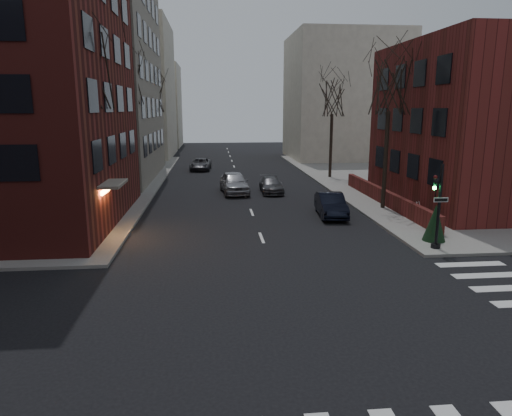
# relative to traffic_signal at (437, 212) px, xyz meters

# --- Properties ---
(ground) EXTENTS (160.00, 160.00, 0.00)m
(ground) POSITION_rel_traffic_signal_xyz_m (-7.94, -8.99, -1.91)
(ground) COLOR black
(ground) RESTS_ON ground
(building_left_tan) EXTENTS (18.00, 18.00, 28.00)m
(building_left_tan) POSITION_rel_traffic_signal_xyz_m (-24.94, 25.01, 12.09)
(building_left_tan) COLOR gray
(building_left_tan) RESTS_ON ground
(building_right_brick) EXTENTS (12.00, 14.00, 11.00)m
(building_right_brick) POSITION_rel_traffic_signal_xyz_m (8.56, 10.01, 3.59)
(building_right_brick) COLOR maroon
(building_right_brick) RESTS_ON ground
(low_wall_right) EXTENTS (0.35, 16.00, 1.00)m
(low_wall_right) POSITION_rel_traffic_signal_xyz_m (1.36, 10.01, -1.26)
(low_wall_right) COLOR maroon
(low_wall_right) RESTS_ON sidewalk_far_right
(building_distant_la) EXTENTS (14.00, 16.00, 18.00)m
(building_distant_la) POSITION_rel_traffic_signal_xyz_m (-22.94, 46.01, 7.09)
(building_distant_la) COLOR beige
(building_distant_la) RESTS_ON ground
(building_distant_ra) EXTENTS (14.00, 14.00, 16.00)m
(building_distant_ra) POSITION_rel_traffic_signal_xyz_m (7.06, 41.01, 6.09)
(building_distant_ra) COLOR beige
(building_distant_ra) RESTS_ON ground
(building_distant_lb) EXTENTS (10.00, 12.00, 14.00)m
(building_distant_lb) POSITION_rel_traffic_signal_xyz_m (-20.94, 63.01, 5.09)
(building_distant_lb) COLOR beige
(building_distant_lb) RESTS_ON ground
(traffic_signal) EXTENTS (0.76, 0.44, 4.00)m
(traffic_signal) POSITION_rel_traffic_signal_xyz_m (0.00, 0.00, 0.00)
(traffic_signal) COLOR black
(traffic_signal) RESTS_ON sidewalk_far_right
(tree_left_a) EXTENTS (4.18, 4.18, 10.26)m
(tree_left_a) POSITION_rel_traffic_signal_xyz_m (-16.74, 5.01, 6.56)
(tree_left_a) COLOR #2D231C
(tree_left_a) RESTS_ON sidewalk_far_left
(tree_left_b) EXTENTS (4.40, 4.40, 10.80)m
(tree_left_b) POSITION_rel_traffic_signal_xyz_m (-16.74, 17.01, 7.00)
(tree_left_b) COLOR #2D231C
(tree_left_b) RESTS_ON sidewalk_far_left
(tree_left_c) EXTENTS (3.96, 3.96, 9.72)m
(tree_left_c) POSITION_rel_traffic_signal_xyz_m (-16.74, 31.01, 6.12)
(tree_left_c) COLOR #2D231C
(tree_left_c) RESTS_ON sidewalk_far_left
(tree_right_a) EXTENTS (3.96, 3.96, 9.72)m
(tree_right_a) POSITION_rel_traffic_signal_xyz_m (0.86, 9.01, 6.12)
(tree_right_a) COLOR #2D231C
(tree_right_a) RESTS_ON sidewalk_far_right
(tree_right_b) EXTENTS (3.74, 3.74, 9.18)m
(tree_right_b) POSITION_rel_traffic_signal_xyz_m (0.86, 23.01, 5.68)
(tree_right_b) COLOR #2D231C
(tree_right_b) RESTS_ON sidewalk_far_right
(streetlamp_near) EXTENTS (0.36, 0.36, 6.28)m
(streetlamp_near) POSITION_rel_traffic_signal_xyz_m (-16.14, 13.01, 2.33)
(streetlamp_near) COLOR black
(streetlamp_near) RESTS_ON sidewalk_far_left
(streetlamp_far) EXTENTS (0.36, 0.36, 6.28)m
(streetlamp_far) POSITION_rel_traffic_signal_xyz_m (-16.14, 33.01, 2.33)
(streetlamp_far) COLOR black
(streetlamp_far) RESTS_ON sidewalk_far_left
(parked_sedan) EXTENTS (1.89, 4.51, 1.45)m
(parked_sedan) POSITION_rel_traffic_signal_xyz_m (-3.09, 7.49, -1.18)
(parked_sedan) COLOR black
(parked_sedan) RESTS_ON ground
(car_lane_silver) EXTENTS (2.45, 5.15, 1.70)m
(car_lane_silver) POSITION_rel_traffic_signal_xyz_m (-8.74, 16.03, -1.06)
(car_lane_silver) COLOR #9E9EA3
(car_lane_silver) RESTS_ON ground
(car_lane_gray) EXTENTS (1.77, 4.24, 1.22)m
(car_lane_gray) POSITION_rel_traffic_signal_xyz_m (-5.76, 15.94, -1.30)
(car_lane_gray) COLOR #3B3C40
(car_lane_gray) RESTS_ON ground
(car_lane_far) EXTENTS (2.42, 4.70, 1.27)m
(car_lane_far) POSITION_rel_traffic_signal_xyz_m (-11.73, 30.34, -1.27)
(car_lane_far) COLOR #3D3D42
(car_lane_far) RESTS_ON ground
(sandwich_board) EXTENTS (0.50, 0.58, 0.79)m
(sandwich_board) POSITION_rel_traffic_signal_xyz_m (2.30, 6.89, -1.36)
(sandwich_board) COLOR white
(sandwich_board) RESTS_ON sidewalk_far_right
(evergreen_shrub) EXTENTS (1.39, 1.39, 1.85)m
(evergreen_shrub) POSITION_rel_traffic_signal_xyz_m (0.55, 1.19, -0.83)
(evergreen_shrub) COLOR black
(evergreen_shrub) RESTS_ON sidewalk_far_right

